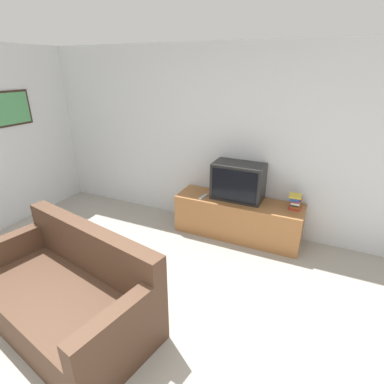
# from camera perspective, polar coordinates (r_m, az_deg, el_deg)

# --- Properties ---
(wall_back) EXTENTS (9.00, 0.06, 2.60)m
(wall_back) POSITION_cam_1_polar(r_m,az_deg,el_deg) (4.36, 6.94, 9.51)
(wall_back) COLOR silver
(wall_back) RESTS_ON ground_plane
(tv_stand) EXTENTS (1.77, 0.52, 0.56)m
(tv_stand) POSITION_cam_1_polar(r_m,az_deg,el_deg) (4.36, 8.66, -4.93)
(tv_stand) COLOR #9E6638
(tv_stand) RESTS_ON ground_plane
(television) EXTENTS (0.70, 0.40, 0.52)m
(television) POSITION_cam_1_polar(r_m,az_deg,el_deg) (4.21, 8.78, 2.02)
(television) COLOR black
(television) RESTS_ON tv_stand
(couch) EXTENTS (1.97, 1.24, 0.89)m
(couch) POSITION_cam_1_polar(r_m,az_deg,el_deg) (3.23, -22.66, -17.72)
(couch) COLOR #4C3323
(couch) RESTS_ON ground_plane
(book_stack) EXTENTS (0.17, 0.23, 0.19)m
(book_stack) POSITION_cam_1_polar(r_m,az_deg,el_deg) (4.14, 19.15, -1.70)
(book_stack) COLOR #B72D28
(book_stack) RESTS_ON tv_stand
(remote_on_stand) EXTENTS (0.07, 0.20, 0.02)m
(remote_on_stand) POSITION_cam_1_polar(r_m,az_deg,el_deg) (4.28, 2.21, -0.91)
(remote_on_stand) COLOR #B7B7B7
(remote_on_stand) RESTS_ON tv_stand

